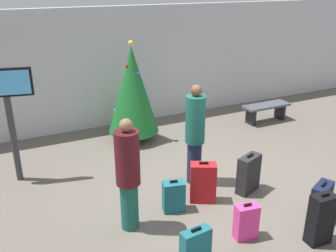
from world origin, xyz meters
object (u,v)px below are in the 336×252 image
(flight_info_kiosk, at_px, (8,104))
(traveller_0, at_px, (128,173))
(suitcase_2, at_px, (321,201))
(waiting_bench, at_px, (266,109))
(suitcase_6, at_px, (249,174))
(holiday_tree, at_px, (133,90))
(suitcase_0, at_px, (174,196))
(traveller_1, at_px, (195,133))
(suitcase_4, at_px, (321,219))
(suitcase_5, at_px, (203,182))
(suitcase_3, at_px, (196,247))
(suitcase_1, at_px, (246,222))

(flight_info_kiosk, bearing_deg, traveller_0, -58.69)
(suitcase_2, bearing_deg, flight_info_kiosk, 141.68)
(waiting_bench, distance_m, traveller_0, 5.66)
(traveller_0, relative_size, suitcase_6, 2.44)
(suitcase_6, bearing_deg, traveller_0, -178.29)
(traveller_0, height_order, suitcase_6, traveller_0)
(holiday_tree, height_order, suitcase_6, holiday_tree)
(suitcase_2, bearing_deg, suitcase_0, 150.23)
(traveller_1, relative_size, suitcase_4, 2.31)
(holiday_tree, distance_m, waiting_bench, 3.78)
(suitcase_5, height_order, suitcase_6, suitcase_5)
(suitcase_0, bearing_deg, traveller_0, -172.13)
(flight_info_kiosk, bearing_deg, suitcase_2, -38.32)
(suitcase_0, relative_size, suitcase_2, 0.91)
(flight_info_kiosk, height_order, suitcase_2, flight_info_kiosk)
(suitcase_0, bearing_deg, waiting_bench, 32.89)
(suitcase_2, bearing_deg, holiday_tree, 111.11)
(holiday_tree, bearing_deg, suitcase_4, -76.61)
(traveller_0, bearing_deg, holiday_tree, 68.14)
(suitcase_2, bearing_deg, suitcase_3, -178.06)
(waiting_bench, bearing_deg, suitcase_0, -147.11)
(holiday_tree, xyz_separation_m, suitcase_5, (0.14, -2.98, -0.89))
(suitcase_4, bearing_deg, holiday_tree, 103.39)
(traveller_1, relative_size, suitcase_3, 3.24)
(suitcase_3, xyz_separation_m, suitcase_6, (1.78, 1.22, 0.08))
(suitcase_3, xyz_separation_m, suitcase_5, (0.89, 1.30, 0.08))
(suitcase_4, bearing_deg, suitcase_1, 148.59)
(waiting_bench, relative_size, traveller_0, 0.73)
(traveller_0, bearing_deg, suitcase_0, 7.87)
(flight_info_kiosk, relative_size, traveller_1, 1.14)
(traveller_0, height_order, suitcase_1, traveller_0)
(suitcase_1, height_order, suitcase_3, suitcase_1)
(suitcase_1, xyz_separation_m, suitcase_4, (0.90, -0.55, 0.12))
(waiting_bench, bearing_deg, suitcase_1, -132.58)
(traveller_1, bearing_deg, flight_info_kiosk, 153.02)
(traveller_0, bearing_deg, suitcase_2, -20.38)
(suitcase_1, xyz_separation_m, suitcase_6, (0.83, 1.05, 0.08))
(holiday_tree, relative_size, suitcase_1, 4.02)
(suitcase_3, height_order, suitcase_6, suitcase_6)
(holiday_tree, bearing_deg, traveller_1, -82.05)
(holiday_tree, xyz_separation_m, suitcase_1, (0.21, -4.12, -0.97))
(traveller_1, relative_size, suitcase_1, 3.24)
(waiting_bench, distance_m, suitcase_2, 4.33)
(suitcase_1, bearing_deg, suitcase_6, 51.72)
(suitcase_5, xyz_separation_m, suitcase_6, (0.90, -0.09, -0.01))
(suitcase_1, height_order, suitcase_2, suitcase_2)
(suitcase_5, bearing_deg, suitcase_1, -86.55)
(waiting_bench, xyz_separation_m, suitcase_6, (-2.61, -2.69, -0.00))
(holiday_tree, relative_size, traveller_1, 1.24)
(suitcase_4, bearing_deg, flight_info_kiosk, 134.44)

